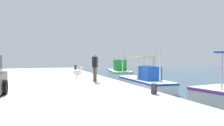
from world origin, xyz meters
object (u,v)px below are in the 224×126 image
Objects in this scene: mooring_bollard_nearest at (75,67)px; mooring_bollard_second at (154,89)px; fishing_boat_second at (145,81)px; fisherman_standing at (95,66)px; fishing_boat_nearest at (119,73)px; pelican at (77,72)px.

mooring_bollard_nearest reaches higher than mooring_bollard_second.
fisherman_standing is (1.21, -3.89, 1.18)m from fishing_boat_second.
pelican is at bearing -41.98° from fishing_boat_nearest.
fisherman_standing is 12.99m from mooring_bollard_nearest.
pelican reaches higher than mooring_bollard_second.
fishing_boat_second is 14.35× the size of mooring_bollard_second.
fisherman_standing reaches higher than mooring_bollard_nearest.
fishing_boat_second is (7.48, -0.84, -0.10)m from fishing_boat_nearest.
fisherman_standing reaches higher than pelican.
mooring_bollard_second is (18.17, 0.00, -0.05)m from mooring_bollard_nearest.
fishing_boat_nearest is 3.37× the size of fisherman_standing.
mooring_bollard_second is (13.93, -3.62, 0.34)m from fishing_boat_nearest.
fishing_boat_second is at bearing 107.23° from fisherman_standing.
pelican is 2.93m from fisherman_standing.
pelican is 1.83× the size of mooring_bollard_nearest.
fishing_boat_nearest is 11.03× the size of mooring_bollard_nearest.
fishing_boat_second is 3.54× the size of fisherman_standing.
fishing_boat_nearest is 7.90m from pelican.
fishing_boat_second is 11.57× the size of mooring_bollard_nearest.
fishing_boat_second reaches higher than pelican.
fishing_boat_nearest reaches higher than mooring_bollard_nearest.
pelican reaches higher than mooring_bollard_nearest.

